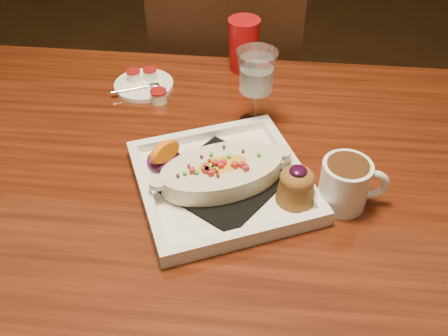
# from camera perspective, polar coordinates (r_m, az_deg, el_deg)

# --- Properties ---
(table) EXTENTS (1.50, 0.90, 0.75)m
(table) POSITION_cam_1_polar(r_m,az_deg,el_deg) (1.00, -3.06, -5.06)
(table) COLOR maroon
(table) RESTS_ON floor
(chair_far) EXTENTS (0.42, 0.42, 0.93)m
(chair_far) POSITION_cam_1_polar(r_m,az_deg,el_deg) (1.57, 0.54, 7.97)
(chair_far) COLOR black
(chair_far) RESTS_ON floor
(plate) EXTENTS (0.39, 0.39, 0.08)m
(plate) POSITION_cam_1_polar(r_m,az_deg,el_deg) (0.89, 0.45, -1.07)
(plate) COLOR white
(plate) RESTS_ON table
(coffee_mug) EXTENTS (0.12, 0.08, 0.09)m
(coffee_mug) POSITION_cam_1_polar(r_m,az_deg,el_deg) (0.87, 13.81, -1.63)
(coffee_mug) COLOR white
(coffee_mug) RESTS_ON table
(goblet) EXTENTS (0.08, 0.08, 0.17)m
(goblet) POSITION_cam_1_polar(r_m,az_deg,el_deg) (0.99, 3.70, 10.44)
(goblet) COLOR silver
(goblet) RESTS_ON table
(saucer) EXTENTS (0.14, 0.14, 0.09)m
(saucer) POSITION_cam_1_polar(r_m,az_deg,el_deg) (1.19, -9.28, 9.55)
(saucer) COLOR white
(saucer) RESTS_ON table
(creamer_loose) EXTENTS (0.04, 0.04, 0.03)m
(creamer_loose) POSITION_cam_1_polar(r_m,az_deg,el_deg) (1.12, -7.48, 8.15)
(creamer_loose) COLOR white
(creamer_loose) RESTS_ON table
(red_tumbler) EXTENTS (0.08, 0.08, 0.13)m
(red_tumbler) POSITION_cam_1_polar(r_m,az_deg,el_deg) (1.22, 2.25, 13.88)
(red_tumbler) COLOR #B70D12
(red_tumbler) RESTS_ON table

